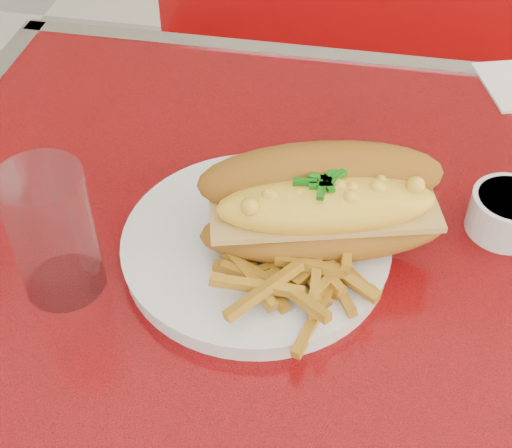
% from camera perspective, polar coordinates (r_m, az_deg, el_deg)
% --- Properties ---
extents(diner_table, '(1.23, 0.83, 0.77)m').
position_cam_1_polar(diner_table, '(0.83, 13.67, -12.41)').
color(diner_table, red).
rests_on(diner_table, ground).
extents(booth_bench_far, '(1.20, 0.51, 0.90)m').
position_cam_1_polar(booth_bench_far, '(1.63, 12.19, 5.15)').
color(booth_bench_far, '#95090B').
rests_on(booth_bench_far, ground).
extents(dinner_plate, '(0.28, 0.28, 0.02)m').
position_cam_1_polar(dinner_plate, '(0.70, 0.00, -1.72)').
color(dinner_plate, silver).
rests_on(dinner_plate, diner_table).
extents(mac_hoagie, '(0.26, 0.17, 0.10)m').
position_cam_1_polar(mac_hoagie, '(0.67, 5.43, 1.63)').
color(mac_hoagie, '#955C18').
rests_on(mac_hoagie, dinner_plate).
extents(fries_pile, '(0.13, 0.12, 0.04)m').
position_cam_1_polar(fries_pile, '(0.65, 2.61, -3.23)').
color(fries_pile, '#C08820').
rests_on(fries_pile, dinner_plate).
extents(fork, '(0.02, 0.16, 0.00)m').
position_cam_1_polar(fork, '(0.70, 5.29, -1.37)').
color(fork, silver).
rests_on(fork, dinner_plate).
extents(gravy_ramekin, '(0.09, 0.09, 0.04)m').
position_cam_1_polar(gravy_ramekin, '(0.76, 19.49, 0.90)').
color(gravy_ramekin, silver).
rests_on(gravy_ramekin, diner_table).
extents(sauce_cup_left, '(0.07, 0.07, 0.03)m').
position_cam_1_polar(sauce_cup_left, '(0.73, 1.85, 0.58)').
color(sauce_cup_left, black).
rests_on(sauce_cup_left, diner_table).
extents(water_tumbler, '(0.09, 0.09, 0.13)m').
position_cam_1_polar(water_tumbler, '(0.66, -15.93, -0.71)').
color(water_tumbler, '#AACBDB').
rests_on(water_tumbler, diner_table).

